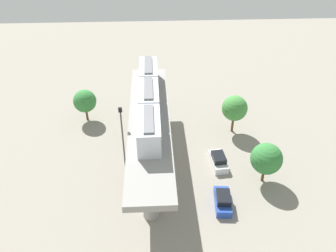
{
  "coord_description": "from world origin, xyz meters",
  "views": [
    {
      "loc": [
        -0.55,
        36.39,
        31.44
      ],
      "look_at": [
        -2.5,
        -2.44,
        4.25
      ],
      "focal_mm": 37.02,
      "sensor_mm": 36.0,
      "label": 1
    }
  ],
  "objects_px": {
    "tree_far_corner": "(266,159)",
    "parked_car_blue": "(223,201)",
    "tree_near_viaduct": "(85,101)",
    "tree_mid_lot": "(235,108)",
    "signal_post": "(123,137)",
    "train": "(149,99)",
    "parked_car_white": "(218,160)"
  },
  "relations": [
    {
      "from": "train",
      "to": "tree_mid_lot",
      "type": "relative_size",
      "value": 3.36
    },
    {
      "from": "parked_car_blue",
      "to": "tree_far_corner",
      "type": "distance_m",
      "value": 7.63
    },
    {
      "from": "tree_near_viaduct",
      "to": "tree_mid_lot",
      "type": "relative_size",
      "value": 0.87
    },
    {
      "from": "train",
      "to": "tree_mid_lot",
      "type": "xyz_separation_m",
      "value": [
        -12.62,
        -4.2,
        -4.44
      ]
    },
    {
      "from": "train",
      "to": "parked_car_white",
      "type": "bearing_deg",
      "value": 159.1
    },
    {
      "from": "parked_car_blue",
      "to": "signal_post",
      "type": "height_order",
      "value": "signal_post"
    },
    {
      "from": "parked_car_white",
      "to": "signal_post",
      "type": "xyz_separation_m",
      "value": [
        12.53,
        0.17,
        4.61
      ]
    },
    {
      "from": "train",
      "to": "parked_car_white",
      "type": "height_order",
      "value": "train"
    },
    {
      "from": "tree_mid_lot",
      "to": "tree_far_corner",
      "type": "bearing_deg",
      "value": 98.88
    },
    {
      "from": "parked_car_white",
      "to": "tree_mid_lot",
      "type": "bearing_deg",
      "value": -119.94
    },
    {
      "from": "train",
      "to": "parked_car_blue",
      "type": "distance_m",
      "value": 15.75
    },
    {
      "from": "tree_mid_lot",
      "to": "tree_far_corner",
      "type": "xyz_separation_m",
      "value": [
        -1.72,
        11.01,
        -0.51
      ]
    },
    {
      "from": "tree_far_corner",
      "to": "train",
      "type": "bearing_deg",
      "value": -25.41
    },
    {
      "from": "parked_car_blue",
      "to": "tree_mid_lot",
      "type": "relative_size",
      "value": 0.71
    },
    {
      "from": "parked_car_white",
      "to": "tree_near_viaduct",
      "type": "distance_m",
      "value": 22.93
    },
    {
      "from": "parked_car_blue",
      "to": "tree_near_viaduct",
      "type": "height_order",
      "value": "tree_near_viaduct"
    },
    {
      "from": "train",
      "to": "signal_post",
      "type": "xyz_separation_m",
      "value": [
        3.4,
        3.66,
        -3.25
      ]
    },
    {
      "from": "tree_far_corner",
      "to": "parked_car_blue",
      "type": "bearing_deg",
      "value": 33.55
    },
    {
      "from": "tree_far_corner",
      "to": "signal_post",
      "type": "distance_m",
      "value": 18.09
    },
    {
      "from": "train",
      "to": "signal_post",
      "type": "relative_size",
      "value": 2.12
    },
    {
      "from": "train",
      "to": "parked_car_blue",
      "type": "relative_size",
      "value": 4.74
    },
    {
      "from": "train",
      "to": "tree_near_viaduct",
      "type": "height_order",
      "value": "train"
    },
    {
      "from": "tree_near_viaduct",
      "to": "tree_mid_lot",
      "type": "distance_m",
      "value": 23.22
    },
    {
      "from": "parked_car_white",
      "to": "signal_post",
      "type": "relative_size",
      "value": 0.45
    },
    {
      "from": "train",
      "to": "tree_mid_lot",
      "type": "height_order",
      "value": "train"
    },
    {
      "from": "train",
      "to": "parked_car_white",
      "type": "relative_size",
      "value": 4.71
    },
    {
      "from": "parked_car_white",
      "to": "parked_car_blue",
      "type": "distance_m",
      "value": 7.25
    },
    {
      "from": "tree_far_corner",
      "to": "signal_post",
      "type": "relative_size",
      "value": 0.58
    },
    {
      "from": "train",
      "to": "parked_car_blue",
      "type": "height_order",
      "value": "train"
    },
    {
      "from": "parked_car_white",
      "to": "tree_near_viaduct",
      "type": "xyz_separation_m",
      "value": [
        19.31,
        -12.06,
        2.74
      ]
    },
    {
      "from": "parked_car_white",
      "to": "signal_post",
      "type": "bearing_deg",
      "value": -4.75
    },
    {
      "from": "parked_car_blue",
      "to": "tree_far_corner",
      "type": "xyz_separation_m",
      "value": [
        -5.88,
        -3.9,
        2.91
      ]
    }
  ]
}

